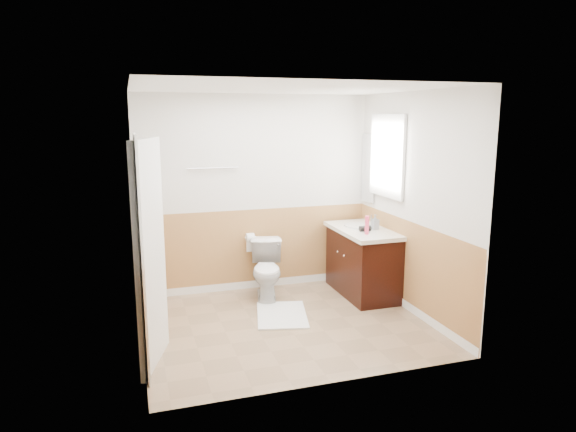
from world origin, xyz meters
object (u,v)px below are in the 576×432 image
object	(u,v)px
vanity_cabinet	(363,263)
lotion_bottle	(367,225)
soap_dispenser	(375,222)
toilet	(267,270)
bath_mat	(282,315)

from	to	relation	value
vanity_cabinet	lotion_bottle	world-z (taller)	lotion_bottle
vanity_cabinet	soap_dispenser	xyz separation A→B (m)	(0.12, -0.06, 0.54)
toilet	soap_dispenser	bearing A→B (deg)	0.60
toilet	vanity_cabinet	world-z (taller)	vanity_cabinet
lotion_bottle	toilet	bearing A→B (deg)	154.44
vanity_cabinet	soap_dispenser	size ratio (longest dim) A/B	6.00
bath_mat	vanity_cabinet	xyz separation A→B (m)	(1.19, 0.40, 0.39)
toilet	soap_dispenser	xyz separation A→B (m)	(1.31, -0.30, 0.59)
bath_mat	lotion_bottle	xyz separation A→B (m)	(1.09, 0.11, 0.95)
toilet	bath_mat	distance (m)	0.72
vanity_cabinet	lotion_bottle	bearing A→B (deg)	-109.07
lotion_bottle	bath_mat	bearing A→B (deg)	-174.33
vanity_cabinet	lotion_bottle	xyz separation A→B (m)	(-0.10, -0.29, 0.56)
toilet	bath_mat	size ratio (longest dim) A/B	0.88
lotion_bottle	soap_dispenser	size ratio (longest dim) A/B	1.20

